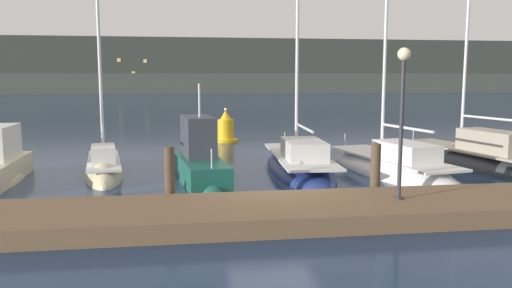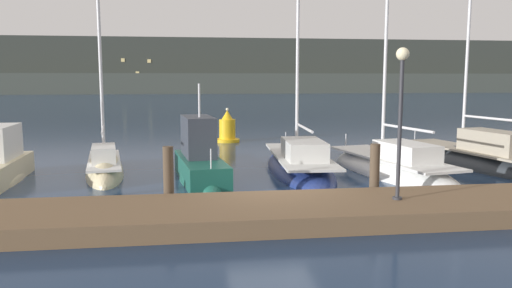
% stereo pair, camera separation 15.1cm
% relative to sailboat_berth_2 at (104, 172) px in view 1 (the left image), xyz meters
% --- Properties ---
extents(ground_plane, '(400.00, 400.00, 0.00)m').
position_rel_sailboat_berth_2_xyz_m(ground_plane, '(5.38, -4.80, -0.10)').
color(ground_plane, '#192D4C').
extents(dock, '(24.85, 2.80, 0.45)m').
position_rel_sailboat_berth_2_xyz_m(dock, '(5.38, -6.75, 0.13)').
color(dock, brown).
rests_on(dock, ground).
extents(mooring_pile_1, '(0.28, 0.28, 1.68)m').
position_rel_sailboat_berth_2_xyz_m(mooring_pile_1, '(2.49, -5.10, 0.74)').
color(mooring_pile_1, '#4C3D2D').
rests_on(mooring_pile_1, ground).
extents(mooring_pile_2, '(0.28, 0.28, 1.64)m').
position_rel_sailboat_berth_2_xyz_m(mooring_pile_2, '(8.27, -5.10, 0.72)').
color(mooring_pile_2, '#4C3D2D').
rests_on(mooring_pile_2, ground).
extents(sailboat_berth_2, '(2.14, 5.67, 7.74)m').
position_rel_sailboat_berth_2_xyz_m(sailboat_berth_2, '(0.00, 0.00, 0.00)').
color(sailboat_berth_2, beige).
rests_on(sailboat_berth_2, ground).
extents(motorboat_berth_3, '(2.02, 5.03, 4.00)m').
position_rel_sailboat_berth_2_xyz_m(motorboat_berth_3, '(3.43, -1.53, 0.26)').
color(motorboat_berth_3, '#195647').
rests_on(motorboat_berth_3, ground).
extents(sailboat_berth_4, '(2.62, 7.92, 11.60)m').
position_rel_sailboat_berth_2_xyz_m(sailboat_berth_4, '(7.18, -0.31, 0.06)').
color(sailboat_berth_4, navy).
rests_on(sailboat_berth_4, ground).
extents(sailboat_berth_5, '(3.39, 7.73, 9.97)m').
position_rel_sailboat_berth_2_xyz_m(sailboat_berth_5, '(10.36, -1.44, 0.02)').
color(sailboat_berth_5, white).
rests_on(sailboat_berth_5, ground).
extents(sailboat_berth_6, '(3.52, 8.47, 10.52)m').
position_rel_sailboat_berth_2_xyz_m(sailboat_berth_6, '(14.35, -0.22, 0.06)').
color(sailboat_berth_6, '#2D3338').
rests_on(sailboat_berth_6, ground).
extents(channel_buoy, '(1.34, 1.34, 1.87)m').
position_rel_sailboat_berth_2_xyz_m(channel_buoy, '(5.18, 8.80, 0.59)').
color(channel_buoy, gold).
rests_on(channel_buoy, ground).
extents(dock_lamppost, '(0.32, 0.32, 3.77)m').
position_rel_sailboat_berth_2_xyz_m(dock_lamppost, '(8.24, -6.76, 2.90)').
color(dock_lamppost, '#2D2D33').
rests_on(dock_lamppost, dock).
extents(hillside_backdrop, '(240.00, 23.00, 12.95)m').
position_rel_sailboat_berth_2_xyz_m(hillside_backdrop, '(7.82, 107.30, 5.89)').
color(hillside_backdrop, '#333833').
rests_on(hillside_backdrop, ground).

